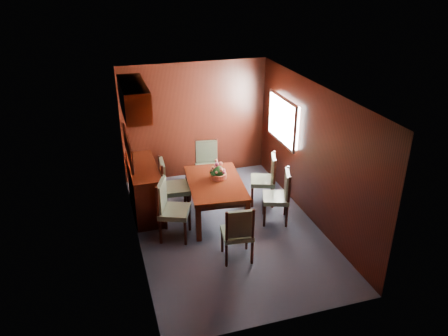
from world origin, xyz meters
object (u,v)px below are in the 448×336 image
object	(u,v)px
dining_table	(215,187)
chair_right_near	(280,194)
chair_left_near	(169,206)
sideboard	(145,189)
flower_centerpiece	(219,170)
chair_head	(238,231)

from	to	relation	value
dining_table	chair_right_near	world-z (taller)	chair_right_near
dining_table	chair_left_near	bearing A→B (deg)	-150.40
dining_table	chair_right_near	bearing A→B (deg)	-18.47
chair_left_near	chair_right_near	xyz separation A→B (m)	(1.91, -0.07, -0.04)
sideboard	flower_centerpiece	distance (m)	1.39
sideboard	chair_head	world-z (taller)	chair_head
chair_right_near	chair_head	world-z (taller)	chair_right_near
dining_table	chair_right_near	distance (m)	1.13
flower_centerpiece	chair_right_near	bearing A→B (deg)	-31.99
sideboard	flower_centerpiece	bearing A→B (deg)	-19.51
chair_head	flower_centerpiece	world-z (taller)	flower_centerpiece
chair_right_near	chair_head	bearing A→B (deg)	149.54
chair_head	flower_centerpiece	distance (m)	1.49
chair_right_near	chair_head	xyz separation A→B (m)	(-1.06, -0.87, -0.01)
chair_head	dining_table	bearing A→B (deg)	95.80
chair_left_near	chair_right_near	world-z (taller)	chair_left_near
chair_left_near	chair_right_near	bearing A→B (deg)	109.96
chair_head	sideboard	bearing A→B (deg)	127.81
chair_right_near	chair_head	distance (m)	1.37
chair_right_near	flower_centerpiece	bearing A→B (deg)	78.12
sideboard	chair_left_near	size ratio (longest dim) A/B	1.36
chair_head	flower_centerpiece	bearing A→B (deg)	91.99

